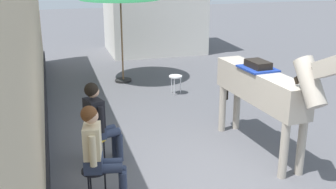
# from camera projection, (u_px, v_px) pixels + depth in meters

# --- Properties ---
(ground_plane) EXTENTS (40.00, 40.00, 0.00)m
(ground_plane) POSITION_uv_depth(u_px,v_px,m) (163.00, 114.00, 8.91)
(ground_plane) COLOR #56565B
(pub_facade_wall) EXTENTS (0.34, 14.00, 3.40)m
(pub_facade_wall) POSITION_uv_depth(u_px,v_px,m) (28.00, 71.00, 6.39)
(pub_facade_wall) COLOR #CCB793
(pub_facade_wall) RESTS_ON ground_plane
(seated_visitor_near) EXTENTS (0.61, 0.48, 1.39)m
(seated_visitor_near) POSITION_uv_depth(u_px,v_px,m) (98.00, 149.00, 5.51)
(seated_visitor_near) COLOR black
(seated_visitor_near) RESTS_ON ground_plane
(seated_visitor_far) EXTENTS (0.61, 0.49, 1.39)m
(seated_visitor_far) POSITION_uv_depth(u_px,v_px,m) (98.00, 119.00, 6.53)
(seated_visitor_far) COLOR gold
(seated_visitor_far) RESTS_ON ground_plane
(saddled_horse_center) EXTENTS (0.62, 3.00, 2.06)m
(saddled_horse_center) POSITION_uv_depth(u_px,v_px,m) (264.00, 88.00, 6.80)
(saddled_horse_center) COLOR #B2A899
(saddled_horse_center) RESTS_ON ground_plane
(spare_stool_white) EXTENTS (0.32, 0.32, 0.46)m
(spare_stool_white) POSITION_uv_depth(u_px,v_px,m) (175.00, 78.00, 10.11)
(spare_stool_white) COLOR white
(spare_stool_white) RESTS_ON ground_plane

